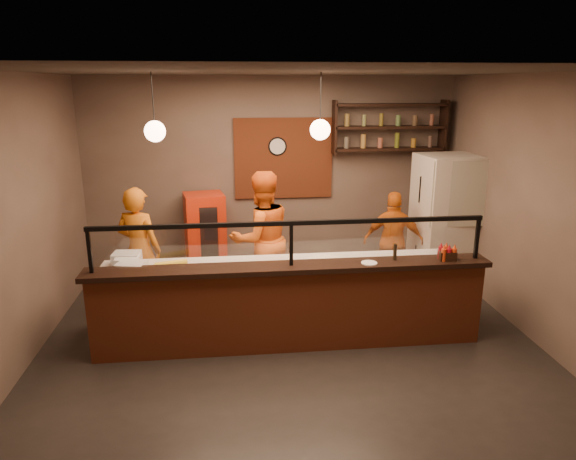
{
  "coord_description": "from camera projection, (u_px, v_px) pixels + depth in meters",
  "views": [
    {
      "loc": [
        -0.65,
        -5.83,
        3.07
      ],
      "look_at": [
        0.03,
        0.3,
        1.31
      ],
      "focal_mm": 32.0,
      "sensor_mm": 36.0,
      "label": 1
    }
  ],
  "objects": [
    {
      "name": "floor",
      "position": [
        288.0,
        336.0,
        6.48
      ],
      "size": [
        6.0,
        6.0,
        0.0
      ],
      "primitive_type": "plane",
      "color": "black",
      "rests_on": "ground"
    },
    {
      "name": "ceiling",
      "position": [
        288.0,
        71.0,
        5.6
      ],
      "size": [
        6.0,
        6.0,
        0.0
      ],
      "primitive_type": "plane",
      "rotation": [
        3.14,
        0.0,
        0.0
      ],
      "color": "#3B352E",
      "rests_on": "wall_back"
    },
    {
      "name": "wall_back",
      "position": [
        271.0,
        177.0,
        8.43
      ],
      "size": [
        6.0,
        0.0,
        6.0
      ],
      "primitive_type": "plane",
      "rotation": [
        1.57,
        0.0,
        0.0
      ],
      "color": "#68584C",
      "rests_on": "floor"
    },
    {
      "name": "wall_left",
      "position": [
        21.0,
        220.0,
        5.72
      ],
      "size": [
        0.0,
        5.0,
        5.0
      ],
      "primitive_type": "plane",
      "rotation": [
        1.57,
        0.0,
        1.57
      ],
      "color": "#68584C",
      "rests_on": "floor"
    },
    {
      "name": "wall_right",
      "position": [
        528.0,
        207.0,
        6.36
      ],
      "size": [
        0.0,
        5.0,
        5.0
      ],
      "primitive_type": "plane",
      "rotation": [
        1.57,
        0.0,
        -1.57
      ],
      "color": "#68584C",
      "rests_on": "floor"
    },
    {
      "name": "wall_front",
      "position": [
        327.0,
        298.0,
        3.65
      ],
      "size": [
        6.0,
        0.0,
        6.0
      ],
      "primitive_type": "plane",
      "rotation": [
        -1.57,
        0.0,
        0.0
      ],
      "color": "#68584C",
      "rests_on": "floor"
    },
    {
      "name": "brick_patch",
      "position": [
        284.0,
        158.0,
        8.34
      ],
      "size": [
        1.6,
        0.04,
        1.3
      ],
      "primitive_type": "cube",
      "color": "brown",
      "rests_on": "wall_back"
    },
    {
      "name": "service_counter",
      "position": [
        291.0,
        310.0,
        6.06
      ],
      "size": [
        4.6,
        0.25,
        1.0
      ],
      "primitive_type": "cube",
      "color": "brown",
      "rests_on": "floor"
    },
    {
      "name": "counter_ledge",
      "position": [
        291.0,
        267.0,
        5.91
      ],
      "size": [
        4.7,
        0.37,
        0.06
      ],
      "primitive_type": "cube",
      "color": "black",
      "rests_on": "service_counter"
    },
    {
      "name": "worktop_cabinet",
      "position": [
        286.0,
        299.0,
        6.56
      ],
      "size": [
        4.6,
        0.75,
        0.85
      ],
      "primitive_type": "cube",
      "color": "gray",
      "rests_on": "floor"
    },
    {
      "name": "worktop",
      "position": [
        286.0,
        265.0,
        6.43
      ],
      "size": [
        4.6,
        0.75,
        0.05
      ],
      "primitive_type": "cube",
      "color": "white",
      "rests_on": "worktop_cabinet"
    },
    {
      "name": "sneeze_guard",
      "position": [
        291.0,
        239.0,
        5.82
      ],
      "size": [
        4.5,
        0.05,
        0.52
      ],
      "color": "white",
      "rests_on": "counter_ledge"
    },
    {
      "name": "wall_shelving",
      "position": [
        389.0,
        127.0,
        8.24
      ],
      "size": [
        1.84,
        0.28,
        0.85
      ],
      "color": "black",
      "rests_on": "wall_back"
    },
    {
      "name": "wall_clock",
      "position": [
        277.0,
        146.0,
        8.27
      ],
      "size": [
        0.3,
        0.04,
        0.3
      ],
      "primitive_type": "cylinder",
      "rotation": [
        1.57,
        0.0,
        0.0
      ],
      "color": "black",
      "rests_on": "wall_back"
    },
    {
      "name": "pendant_left",
      "position": [
        155.0,
        131.0,
        5.81
      ],
      "size": [
        0.24,
        0.24,
        0.77
      ],
      "color": "black",
      "rests_on": "ceiling"
    },
    {
      "name": "pendant_right",
      "position": [
        320.0,
        130.0,
        6.02
      ],
      "size": [
        0.24,
        0.24,
        0.77
      ],
      "color": "black",
      "rests_on": "ceiling"
    },
    {
      "name": "cook_left",
      "position": [
        139.0,
        250.0,
        7.03
      ],
      "size": [
        0.75,
        0.64,
        1.75
      ],
      "primitive_type": "imported",
      "rotation": [
        0.0,
        0.0,
        2.74
      ],
      "color": "orange",
      "rests_on": "floor"
    },
    {
      "name": "cook_mid",
      "position": [
        261.0,
        239.0,
        7.24
      ],
      "size": [
        1.13,
        1.01,
        1.93
      ],
      "primitive_type": "imported",
      "rotation": [
        0.0,
        0.0,
        3.49
      ],
      "color": "orange",
      "rests_on": "floor"
    },
    {
      "name": "cook_right",
      "position": [
        393.0,
        241.0,
        7.81
      ],
      "size": [
        0.96,
        0.57,
        1.53
      ],
      "primitive_type": "imported",
      "rotation": [
        0.0,
        0.0,
        2.91
      ],
      "color": "#D06113",
      "rests_on": "floor"
    },
    {
      "name": "fridge",
      "position": [
        445.0,
        222.0,
        7.9
      ],
      "size": [
        0.93,
        0.88,
        2.05
      ],
      "primitive_type": "cube",
      "rotation": [
        0.0,
        0.0,
        0.09
      ],
      "color": "beige",
      "rests_on": "floor"
    },
    {
      "name": "red_cooler",
      "position": [
        205.0,
        237.0,
        8.23
      ],
      "size": [
        0.69,
        0.65,
        1.41
      ],
      "primitive_type": "cube",
      "rotation": [
        0.0,
        0.0,
        0.18
      ],
      "color": "red",
      "rests_on": "floor"
    },
    {
      "name": "pizza_dough",
      "position": [
        325.0,
        261.0,
        6.52
      ],
      "size": [
        0.6,
        0.6,
        0.01
      ],
      "primitive_type": "cylinder",
      "rotation": [
        0.0,
        0.0,
        -0.37
      ],
      "color": "white",
      "rests_on": "worktop"
    },
    {
      "name": "prep_tub_a",
      "position": [
        128.0,
        263.0,
        6.24
      ],
      "size": [
        0.31,
        0.25,
        0.15
      ],
      "primitive_type": "cube",
      "rotation": [
        0.0,
        0.0,
        0.06
      ],
      "color": "white",
      "rests_on": "worktop"
    },
    {
      "name": "prep_tub_b",
      "position": [
        127.0,
        259.0,
        6.35
      ],
      "size": [
        0.34,
        0.28,
        0.16
      ],
      "primitive_type": "cube",
      "rotation": [
        0.0,
        0.0,
        -0.06
      ],
      "color": "silver",
      "rests_on": "worktop"
    },
    {
      "name": "prep_tub_c",
      "position": [
        132.0,
        269.0,
        6.0
      ],
      "size": [
        0.37,
        0.32,
        0.16
      ],
      "primitive_type": "cube",
      "rotation": [
        0.0,
        0.0,
        -0.2
      ],
      "color": "white",
      "rests_on": "worktop"
    },
    {
      "name": "rolling_pin",
      "position": [
        171.0,
        263.0,
        6.33
      ],
      "size": [
        0.4,
        0.18,
        0.07
      ],
      "primitive_type": "cylinder",
      "rotation": [
        0.0,
        1.57,
        0.31
      ],
      "color": "yellow",
      "rests_on": "worktop"
    },
    {
      "name": "condiment_caddy",
      "position": [
        447.0,
        255.0,
        6.07
      ],
      "size": [
        0.21,
        0.17,
        0.11
      ],
      "primitive_type": "cube",
      "rotation": [
        0.0,
        0.0,
        -0.12
      ],
      "color": "black",
      "rests_on": "counter_ledge"
    },
    {
      "name": "pepper_mill",
      "position": [
        395.0,
        252.0,
        6.06
      ],
      "size": [
        0.05,
        0.05,
        0.19
      ],
      "primitive_type": "cylinder",
      "rotation": [
        0.0,
        0.0,
        -0.1
      ],
      "color": "black",
      "rests_on": "counter_ledge"
    },
    {
      "name": "small_plate",
      "position": [
        369.0,
        263.0,
        5.95
      ],
      "size": [
        0.22,
        0.22,
        0.01
      ],
      "primitive_type": "cylinder",
      "rotation": [
        0.0,
        0.0,
        -0.18
      ],
      "color": "silver",
      "rests_on": "counter_ledge"
    }
  ]
}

